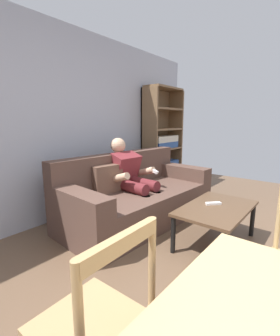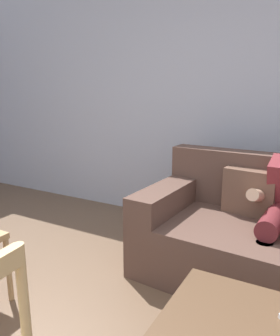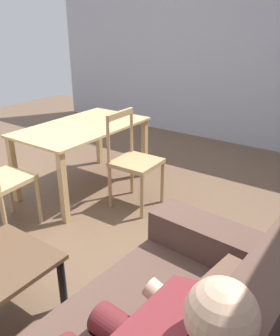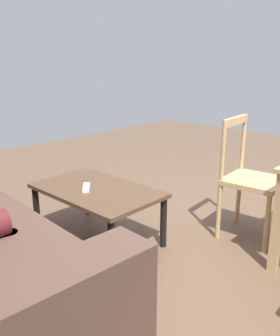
% 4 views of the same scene
% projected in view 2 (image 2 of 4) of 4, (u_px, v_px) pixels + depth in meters
% --- Properties ---
extents(wall_back, '(6.72, 0.12, 2.58)m').
position_uv_depth(wall_back, '(207.00, 101.00, 3.26)').
color(wall_back, '#B2B7C6').
rests_on(wall_back, ground_plane).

